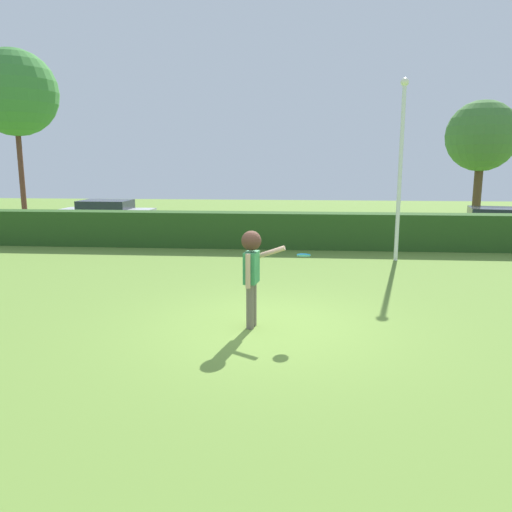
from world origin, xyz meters
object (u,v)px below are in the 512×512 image
object	(u,v)px
frisbee	(304,255)
birch_tree	(15,93)
oak_tree	(482,137)
parked_car_red	(500,223)
parked_car_silver	(106,213)
lamppost	(401,161)
person	(252,265)

from	to	relation	value
frisbee	birch_tree	distance (m)	21.95
frisbee	oak_tree	xyz separation A→B (m)	(8.66, 16.86, 2.79)
parked_car_red	oak_tree	world-z (taller)	oak_tree
parked_car_silver	birch_tree	xyz separation A→B (m)	(-5.41, 2.76, 5.60)
lamppost	parked_car_silver	distance (m)	13.65
person	parked_car_silver	bearing A→B (deg)	120.67
frisbee	parked_car_silver	xyz separation A→B (m)	(-8.81, 13.22, -0.67)
person	oak_tree	bearing A→B (deg)	60.46
frisbee	lamppost	distance (m)	7.40
lamppost	parked_car_red	world-z (taller)	lamppost
parked_car_silver	parked_car_red	world-z (taller)	same
frisbee	oak_tree	world-z (taller)	oak_tree
person	parked_car_red	distance (m)	13.89
lamppost	parked_car_red	size ratio (longest dim) A/B	1.21
parked_car_silver	birch_tree	distance (m)	8.26
person	lamppost	xyz separation A→B (m)	(3.84, 6.67, 1.83)
lamppost	oak_tree	world-z (taller)	oak_tree
oak_tree	birch_tree	xyz separation A→B (m)	(-22.88, -0.88, 2.15)
person	oak_tree	world-z (taller)	oak_tree
lamppost	oak_tree	distance (m)	11.81
frisbee	lamppost	world-z (taller)	lamppost
oak_tree	frisbee	bearing A→B (deg)	-117.19
parked_car_silver	oak_tree	xyz separation A→B (m)	(17.47, 3.64, 3.46)
lamppost	birch_tree	xyz separation A→B (m)	(-17.12, 9.37, 3.29)
frisbee	parked_car_red	xyz separation A→B (m)	(7.57, 10.91, -0.67)
parked_car_silver	person	bearing A→B (deg)	-59.33
person	lamppost	world-z (taller)	lamppost
lamppost	parked_car_red	xyz separation A→B (m)	(4.66, 4.31, -2.31)
person	oak_tree	distance (m)	19.68
parked_car_red	oak_tree	xyz separation A→B (m)	(1.09, 5.94, 3.46)
parked_car_silver	parked_car_red	size ratio (longest dim) A/B	0.96
parked_car_silver	parked_car_red	xyz separation A→B (m)	(16.38, -2.30, 0.00)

